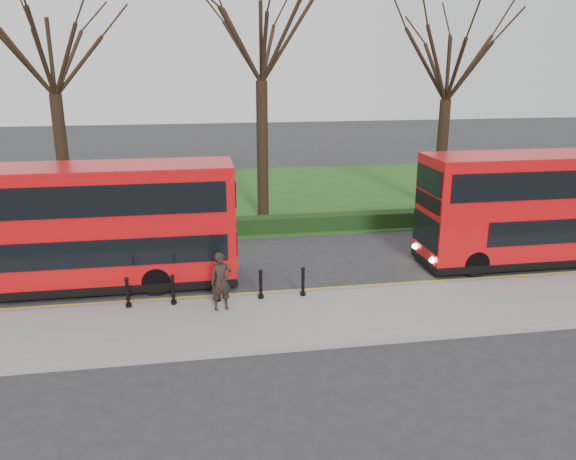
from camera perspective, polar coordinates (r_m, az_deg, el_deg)
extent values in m
plane|color=#28282B|center=(20.80, -4.59, -5.91)|extent=(120.00, 120.00, 0.00)
cube|color=gray|center=(18.04, -3.74, -9.29)|extent=(60.00, 4.00, 0.15)
cube|color=slate|center=(19.85, -4.34, -6.80)|extent=(60.00, 0.25, 0.16)
cube|color=#1D4B19|center=(35.10, -6.79, 3.44)|extent=(60.00, 18.00, 0.06)
cube|color=black|center=(27.08, -5.90, 0.33)|extent=(60.00, 0.90, 0.80)
cube|color=yellow|center=(20.16, -4.42, -6.64)|extent=(60.00, 0.10, 0.01)
cube|color=yellow|center=(20.34, -4.47, -6.42)|extent=(60.00, 0.10, 0.01)
cylinder|color=black|center=(30.24, -21.89, 6.50)|extent=(0.60, 0.60, 6.53)
cylinder|color=black|center=(29.71, -2.61, 8.07)|extent=(0.60, 0.60, 7.11)
cylinder|color=black|center=(32.53, 15.32, 7.32)|extent=(0.60, 0.60, 6.07)
cylinder|color=black|center=(19.40, -15.98, -6.16)|extent=(0.15, 0.15, 1.00)
cylinder|color=black|center=(19.27, -11.60, -6.00)|extent=(0.15, 0.15, 1.00)
cylinder|color=black|center=(19.26, -7.18, -5.79)|extent=(0.15, 0.15, 1.00)
cylinder|color=black|center=(19.36, -2.79, -5.55)|extent=(0.15, 0.15, 1.00)
cylinder|color=black|center=(19.57, 1.53, -5.29)|extent=(0.15, 0.15, 1.00)
cube|color=red|center=(21.40, -20.79, 0.57)|extent=(11.27, 2.56, 4.15)
cube|color=black|center=(22.05, -20.23, -4.74)|extent=(11.29, 2.58, 0.31)
cube|color=black|center=(20.25, -18.97, -2.33)|extent=(9.01, 0.04, 0.97)
cube|color=black|center=(19.92, -21.79, 2.61)|extent=(10.65, 0.04, 1.08)
cylinder|color=black|center=(20.55, -13.22, -5.06)|extent=(1.02, 0.31, 1.02)
cylinder|color=black|center=(22.66, -12.91, -2.98)|extent=(1.02, 0.31, 1.02)
cube|color=red|center=(25.36, 25.77, 2.38)|extent=(11.28, 2.56, 4.15)
cube|color=black|center=(25.90, 25.19, -2.19)|extent=(11.30, 2.58, 0.31)
cube|color=black|center=(22.51, 13.98, 2.81)|extent=(0.06, 2.26, 0.56)
cylinder|color=black|center=(22.88, 18.52, -3.25)|extent=(1.03, 0.31, 1.03)
cylinder|color=black|center=(24.78, 16.13, -1.53)|extent=(1.03, 0.31, 1.03)
imported|color=black|center=(18.44, -6.81, -5.22)|extent=(0.78, 0.58, 1.95)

